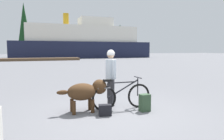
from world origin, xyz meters
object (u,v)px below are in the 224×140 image
at_px(person_cyclist, 111,72).
at_px(backpack, 145,103).
at_px(ferry_boat, 83,43).
at_px(handbag_pannier, 105,110).
at_px(bicycle, 122,96).
at_px(dog, 86,91).
at_px(sailboat_moored, 110,55).

bearing_deg(person_cyclist, backpack, -55.04).
bearing_deg(ferry_boat, handbag_pannier, -102.05).
distance_m(bicycle, person_cyclist, 0.84).
distance_m(dog, handbag_pannier, 0.76).
height_order(bicycle, backpack, bicycle).
relative_size(handbag_pannier, ferry_boat, 0.01).
relative_size(handbag_pannier, sailboat_moored, 0.03).
xyz_separation_m(bicycle, backpack, (0.52, -0.41, -0.14)).
xyz_separation_m(person_cyclist, sailboat_moored, (14.62, 40.55, -0.51)).
bearing_deg(bicycle, dog, 173.69).
relative_size(dog, ferry_boat, 0.05).
bearing_deg(backpack, ferry_boat, 79.60).
height_order(bicycle, dog, bicycle).
bearing_deg(bicycle, handbag_pannier, -147.86).
bearing_deg(sailboat_moored, dog, -110.72).
distance_m(handbag_pannier, ferry_boat, 39.36).
xyz_separation_m(backpack, sailboat_moored, (13.97, 41.48, 0.27)).
height_order(dog, backpack, dog).
height_order(backpack, ferry_boat, ferry_boat).
relative_size(bicycle, person_cyclist, 1.05).
xyz_separation_m(person_cyclist, handbag_pannier, (-0.50, -0.92, -0.87)).
bearing_deg(dog, handbag_pannier, -53.26).
relative_size(ferry_boat, sailboat_moored, 2.92).
bearing_deg(backpack, person_cyclist, 124.96).
height_order(person_cyclist, handbag_pannier, person_cyclist).
relative_size(person_cyclist, handbag_pannier, 5.30).
xyz_separation_m(dog, handbag_pannier, (0.38, -0.51, -0.43)).
bearing_deg(sailboat_moored, person_cyclist, -109.83).
height_order(ferry_boat, sailboat_moored, sailboat_moored).
xyz_separation_m(person_cyclist, ferry_boat, (7.70, 37.46, 2.10)).
bearing_deg(bicycle, backpack, -37.92).
relative_size(person_cyclist, sailboat_moored, 0.18).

